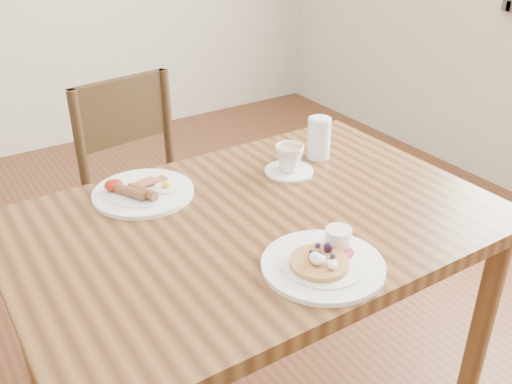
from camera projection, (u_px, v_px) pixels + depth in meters
dining_table at (256, 249)px, 1.47m from camera, size 1.20×0.80×0.75m
chair_far at (148, 189)px, 2.10m from camera, size 0.47×0.47×0.88m
pancake_plate at (324, 261)px, 1.24m from camera, size 0.27×0.27×0.06m
breakfast_plate at (142, 192)px, 1.52m from camera, size 0.27×0.27×0.04m
teacup_saucer at (289, 161)px, 1.63m from camera, size 0.14×0.14×0.09m
water_glass at (319, 138)px, 1.71m from camera, size 0.07×0.07×0.13m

